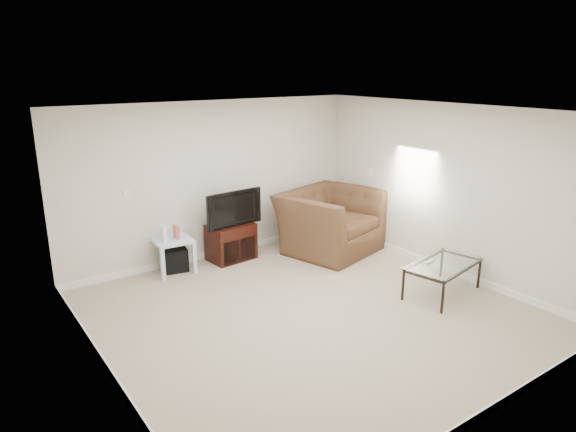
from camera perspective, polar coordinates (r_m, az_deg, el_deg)
floor at (r=6.60m, az=2.52°, el=-10.65°), size 5.00×5.00×0.00m
ceiling at (r=5.91m, az=2.82°, el=11.51°), size 5.00×5.00×0.00m
wall_back at (r=8.19m, az=-8.15°, el=3.87°), size 5.00×0.02×2.50m
wall_left at (r=5.08m, az=-20.30°, el=-4.82°), size 0.02×5.00×2.50m
wall_right at (r=7.88m, az=17.19°, el=2.80°), size 0.02×5.00×2.50m
plate_back at (r=7.66m, az=-17.44°, el=2.42°), size 0.12×0.02×0.12m
plate_right_switch at (r=8.91m, az=9.02°, el=4.84°), size 0.02×0.09×0.13m
plate_right_outlet at (r=8.94m, az=10.09°, el=-1.47°), size 0.02×0.08×0.12m
tv_stand at (r=8.26m, az=-6.35°, el=-2.87°), size 0.74×0.55×0.59m
dvd_player at (r=8.16m, az=-6.24°, el=-1.64°), size 0.41×0.30×0.05m
television at (r=8.06m, az=-6.36°, el=0.94°), size 0.92×0.26×0.57m
side_table at (r=7.93m, az=-12.65°, el=-4.24°), size 0.57×0.57×0.52m
subwoofer at (r=7.99m, az=-12.45°, el=-4.67°), size 0.40×0.40×0.35m
game_console at (r=7.75m, az=-13.66°, el=-1.84°), size 0.07×0.18×0.24m
game_case at (r=7.82m, az=-12.31°, el=-1.72°), size 0.07×0.16×0.21m
recliner at (r=8.53m, az=4.77°, el=0.51°), size 1.76×1.37×1.35m
coffee_table at (r=7.31m, az=16.75°, el=-6.66°), size 1.25×0.86×0.45m
remote at (r=7.20m, az=15.52°, el=-4.90°), size 0.19×0.09×0.02m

